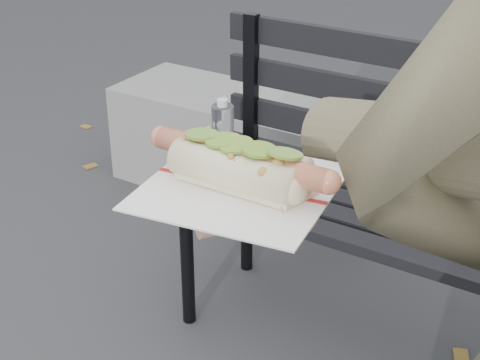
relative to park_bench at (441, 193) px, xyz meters
name	(u,v)px	position (x,y,z in m)	size (l,w,h in m)	color
park_bench	(441,193)	(0.00, 0.00, 0.00)	(1.50, 0.44, 0.88)	black
concrete_block	(258,149)	(-0.90, 0.58, -0.32)	(1.20, 0.40, 0.40)	slate
held_hotdog	(446,168)	(0.28, -1.06, 0.59)	(0.62, 0.32, 0.20)	brown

